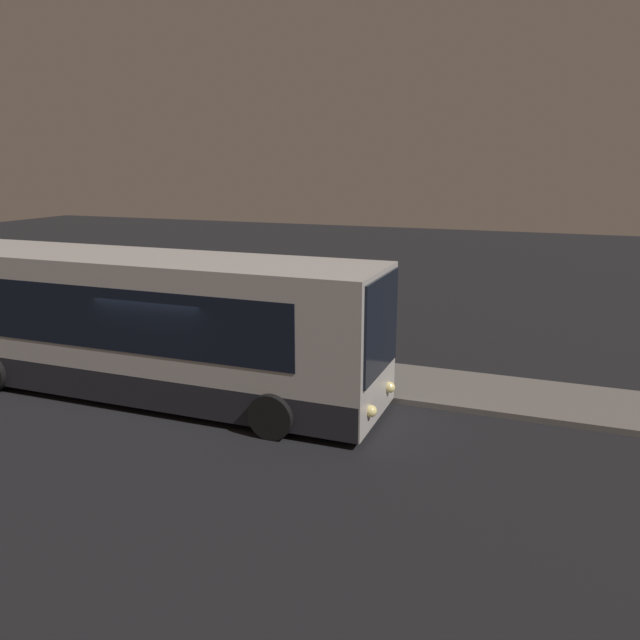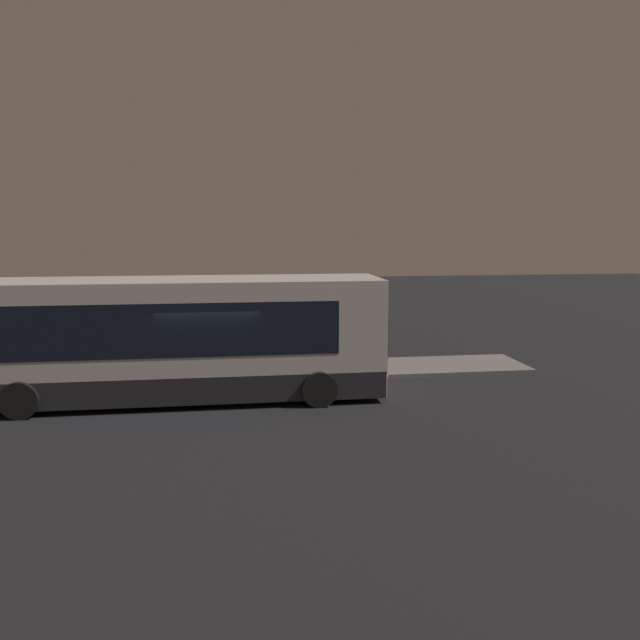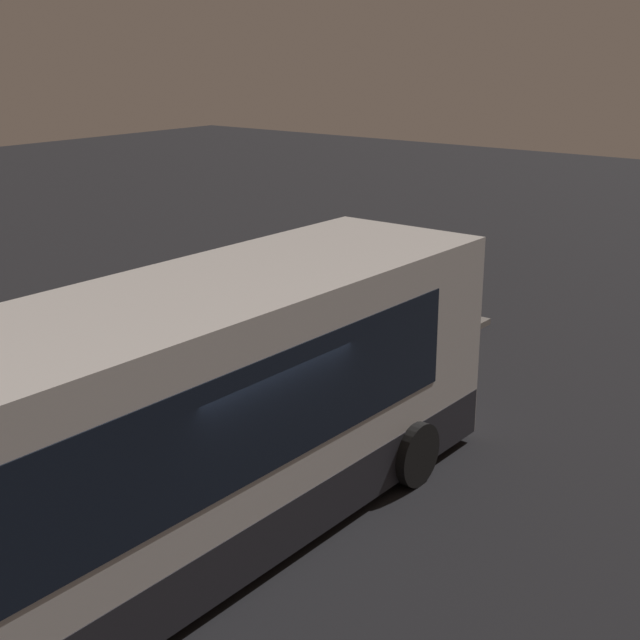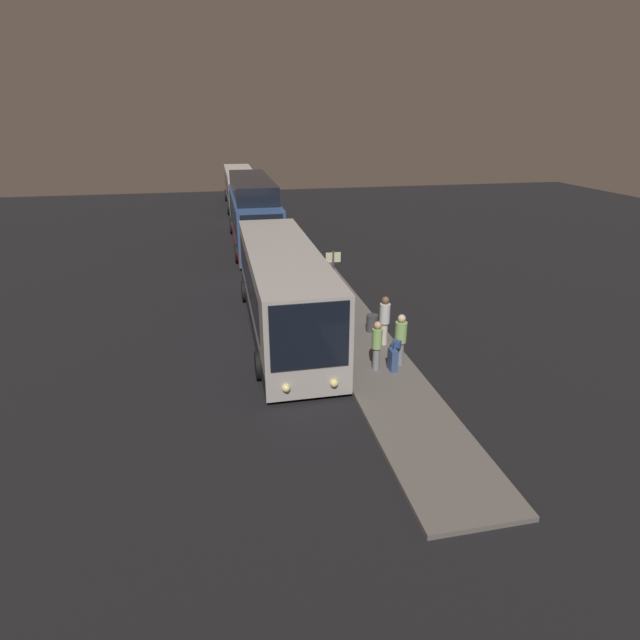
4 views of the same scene
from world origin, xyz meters
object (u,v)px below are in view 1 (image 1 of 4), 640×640
object	(u,v)px
passenger_with_bags	(296,322)
trash_bin	(256,342)
bus_lead	(143,326)
suitcase	(362,356)
passenger_waiting	(354,329)
sign_post	(150,299)
passenger_boarding	(350,340)

from	to	relation	value
passenger_with_bags	trash_bin	world-z (taller)	passenger_with_bags
bus_lead	suitcase	bearing A→B (deg)	33.81
bus_lead	passenger_waiting	distance (m)	5.22
bus_lead	suitcase	distance (m)	5.38
suitcase	trash_bin	world-z (taller)	suitcase
sign_post	suitcase	bearing A→B (deg)	6.10
suitcase	passenger_boarding	bearing A→B (deg)	-107.31
passenger_waiting	passenger_with_bags	xyz separation A→B (m)	(-1.61, 0.00, 0.04)
suitcase	passenger_waiting	bearing A→B (deg)	134.95
passenger_waiting	passenger_with_bags	size ratio (longest dim) A/B	0.97
passenger_waiting	trash_bin	xyz separation A→B (m)	(-2.79, -0.07, -0.62)
passenger_boarding	bus_lead	bearing A→B (deg)	-22.27
passenger_boarding	trash_bin	distance (m)	3.13
trash_bin	sign_post	bearing A→B (deg)	-161.60
passenger_boarding	passenger_waiting	xyz separation A→B (m)	(-0.18, 0.85, 0.03)
passenger_with_bags	sign_post	bearing A→B (deg)	122.18
suitcase	trash_bin	xyz separation A→B (m)	(-3.13, 0.28, -0.04)
passenger_waiting	sign_post	distance (m)	5.62
passenger_boarding	passenger_waiting	size ratio (longest dim) A/B	0.95
passenger_boarding	sign_post	xyz separation A→B (m)	(-5.69, -0.12, 0.61)
bus_lead	sign_post	distance (m)	2.74
bus_lead	trash_bin	size ratio (longest dim) A/B	17.39
passenger_waiting	sign_post	bearing A→B (deg)	-36.25
passenger_boarding	sign_post	distance (m)	5.73
passenger_waiting	trash_bin	world-z (taller)	passenger_waiting
passenger_with_bags	sign_post	world-z (taller)	sign_post
bus_lead	suitcase	size ratio (longest dim) A/B	11.77
bus_lead	sign_post	world-z (taller)	bus_lead
passenger_waiting	trash_bin	bearing A→B (deg)	-44.89
bus_lead	passenger_with_bags	world-z (taller)	bus_lead
sign_post	trash_bin	bearing A→B (deg)	18.40
bus_lead	passenger_with_bags	bearing A→B (deg)	53.58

